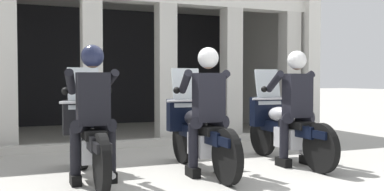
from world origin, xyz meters
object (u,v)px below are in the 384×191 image
object	(u,v)px
police_officer_left	(93,102)
police_officer_center	(208,100)
motorcycle_center	(199,133)
motorcycle_right	(284,127)
police_officer_right	(296,98)
motorcycle_left	(89,137)

from	to	relation	value
police_officer_left	police_officer_center	size ratio (longest dim) A/B	1.00
police_officer_left	police_officer_center	distance (m)	1.39
motorcycle_center	motorcycle_right	distance (m)	1.39
motorcycle_right	police_officer_right	size ratio (longest dim) A/B	1.29
police_officer_left	police_officer_center	bearing A→B (deg)	2.50
motorcycle_center	police_officer_right	distance (m)	1.46
motorcycle_center	police_officer_right	world-z (taller)	police_officer_right
motorcycle_left	police_officer_center	size ratio (longest dim) A/B	1.29
police_officer_left	motorcycle_center	bearing A→B (deg)	14.20
police_officer_center	police_officer_right	distance (m)	1.39
police_officer_left	motorcycle_right	size ratio (longest dim) A/B	0.78
motorcycle_left	police_officer_right	xyz separation A→B (m)	(2.76, -0.29, 0.44)
motorcycle_left	police_officer_left	bearing A→B (deg)	-82.70
motorcycle_left	police_officer_center	distance (m)	1.51
motorcycle_center	motorcycle_right	bearing A→B (deg)	6.00
police_officer_left	motorcycle_center	distance (m)	1.46
police_officer_left	police_officer_center	xyz separation A→B (m)	(1.38, -0.12, 0.00)
motorcycle_left	police_officer_right	distance (m)	2.81
police_officer_right	police_officer_left	bearing A→B (deg)	-171.68
police_officer_center	motorcycle_center	bearing A→B (deg)	91.08
police_officer_left	police_officer_right	distance (m)	2.77
motorcycle_left	motorcycle_right	bearing A→B (deg)	7.36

